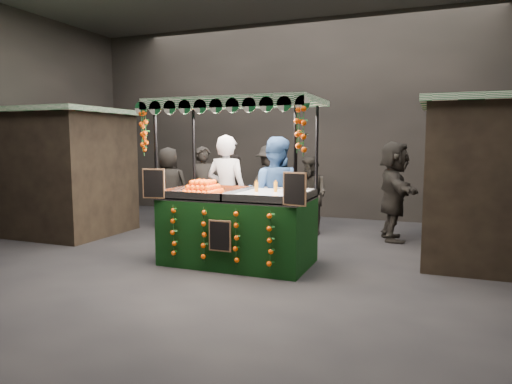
% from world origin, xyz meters
% --- Properties ---
extents(ground, '(12.00, 12.00, 0.00)m').
position_xyz_m(ground, '(0.00, 0.00, 0.00)').
color(ground, black).
rests_on(ground, ground).
extents(market_hall, '(12.10, 10.10, 5.05)m').
position_xyz_m(market_hall, '(0.00, 0.00, 3.38)').
color(market_hall, black).
rests_on(market_hall, ground).
extents(neighbour_stall_left, '(3.00, 2.20, 2.60)m').
position_xyz_m(neighbour_stall_left, '(-4.40, 1.00, 1.31)').
color(neighbour_stall_left, black).
rests_on(neighbour_stall_left, ground).
extents(juice_stall, '(2.65, 1.56, 2.57)m').
position_xyz_m(juice_stall, '(0.28, 0.03, 0.80)').
color(juice_stall, black).
rests_on(juice_stall, ground).
extents(vendor_grey, '(0.75, 0.49, 2.05)m').
position_xyz_m(vendor_grey, '(-0.29, 0.84, 1.02)').
color(vendor_grey, gray).
rests_on(vendor_grey, ground).
extents(vendor_blue, '(1.04, 0.84, 2.02)m').
position_xyz_m(vendor_blue, '(0.59, 0.92, 1.01)').
color(vendor_blue, navy).
rests_on(vendor_blue, ground).
extents(shopper_0, '(0.80, 0.72, 1.83)m').
position_xyz_m(shopper_0, '(-1.48, 2.24, 0.91)').
color(shopper_0, black).
rests_on(shopper_0, ground).
extents(shopper_1, '(1.00, 0.93, 1.64)m').
position_xyz_m(shopper_1, '(0.76, 2.72, 0.82)').
color(shopper_1, black).
rests_on(shopper_1, ground).
extents(shopper_2, '(0.97, 0.96, 1.64)m').
position_xyz_m(shopper_2, '(-1.15, 3.13, 0.82)').
color(shopper_2, black).
rests_on(shopper_2, ground).
extents(shopper_3, '(1.21, 1.38, 1.86)m').
position_xyz_m(shopper_3, '(-0.30, 3.22, 0.93)').
color(shopper_3, '#2B2723').
rests_on(shopper_3, ground).
extents(shopper_4, '(1.04, 0.88, 1.81)m').
position_xyz_m(shopper_4, '(-2.47, 2.41, 0.90)').
color(shopper_4, black).
rests_on(shopper_4, ground).
extents(shopper_5, '(0.99, 1.89, 1.94)m').
position_xyz_m(shopper_5, '(2.42, 2.75, 0.97)').
color(shopper_5, black).
rests_on(shopper_5, ground).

